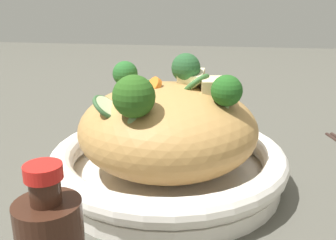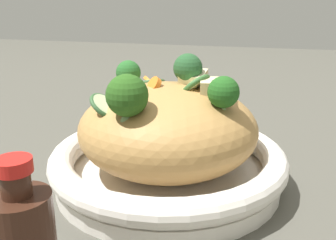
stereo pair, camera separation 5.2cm
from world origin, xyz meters
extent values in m
plane|color=#4A4940|center=(0.00, 0.00, 0.00)|extent=(3.00, 3.00, 0.00)
cylinder|color=white|center=(0.00, 0.00, 0.01)|extent=(0.31, 0.31, 0.02)
torus|color=white|center=(0.00, 0.00, 0.04)|extent=(0.32, 0.32, 0.03)
ellipsoid|color=#AE8146|center=(0.00, 0.00, 0.08)|extent=(0.24, 0.24, 0.12)
torus|color=#AD7744|center=(-0.03, 0.02, 0.11)|extent=(0.06, 0.06, 0.02)
torus|color=#B6883F|center=(0.04, 0.05, 0.13)|extent=(0.06, 0.06, 0.02)
cone|color=#94B269|center=(0.02, 0.03, 0.13)|extent=(0.02, 0.02, 0.02)
sphere|color=#25512B|center=(0.02, 0.03, 0.16)|extent=(0.05, 0.05, 0.04)
cone|color=#97B572|center=(-0.06, 0.02, 0.13)|extent=(0.02, 0.02, 0.02)
sphere|color=#266027|center=(-0.06, 0.02, 0.15)|extent=(0.04, 0.04, 0.03)
cone|color=#8EAF71|center=(-0.03, -0.08, 0.12)|extent=(0.03, 0.03, 0.02)
sphere|color=#28551A|center=(-0.03, -0.08, 0.14)|extent=(0.06, 0.06, 0.05)
cone|color=#94B76B|center=(0.08, -0.03, 0.12)|extent=(0.03, 0.03, 0.02)
sphere|color=#21571C|center=(0.08, -0.03, 0.14)|extent=(0.05, 0.05, 0.04)
cylinder|color=orange|center=(-0.04, 0.07, 0.12)|extent=(0.04, 0.04, 0.02)
cylinder|color=orange|center=(0.05, 0.03, 0.13)|extent=(0.03, 0.02, 0.02)
cylinder|color=orange|center=(-0.02, -0.01, 0.14)|extent=(0.03, 0.03, 0.02)
cylinder|color=beige|center=(-0.04, 0.07, 0.13)|extent=(0.05, 0.05, 0.02)
torus|color=#385932|center=(-0.04, 0.07, 0.13)|extent=(0.06, 0.06, 0.02)
cylinder|color=beige|center=(0.03, 0.01, 0.14)|extent=(0.04, 0.05, 0.03)
torus|color=#34622D|center=(0.03, 0.01, 0.14)|extent=(0.05, 0.06, 0.04)
cylinder|color=beige|center=(-0.06, -0.06, 0.12)|extent=(0.03, 0.04, 0.03)
torus|color=#335931|center=(-0.06, -0.06, 0.12)|extent=(0.04, 0.04, 0.03)
cube|color=beige|center=(0.06, 0.00, 0.14)|extent=(0.04, 0.04, 0.03)
cube|color=beige|center=(0.03, 0.03, 0.14)|extent=(0.04, 0.04, 0.03)
cylinder|color=#381E14|center=(-0.05, -0.25, 0.12)|extent=(0.02, 0.02, 0.02)
cylinder|color=red|center=(-0.05, -0.25, 0.13)|extent=(0.03, 0.03, 0.01)
camera|label=1|loc=(0.07, -0.48, 0.25)|focal=41.36mm
camera|label=2|loc=(0.13, -0.47, 0.25)|focal=41.36mm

